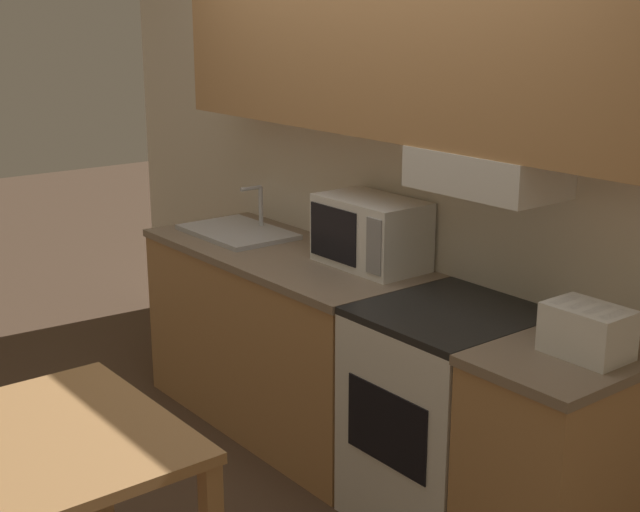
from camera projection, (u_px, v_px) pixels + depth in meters
ground_plane at (408, 442)px, 4.29m from camera, size 16.00×16.00×0.00m
wall_back at (409, 129)px, 3.83m from camera, size 5.08×0.38×2.55m
lower_counter_main at (284, 337)px, 4.39m from camera, size 1.59×0.67×0.89m
lower_counter_right_stub at (561, 471)px, 3.14m from camera, size 0.48×0.67×0.89m
stove_range at (447, 416)px, 3.56m from camera, size 0.62×0.66×0.89m
microwave at (371, 232)px, 3.98m from camera, size 0.51×0.31×0.31m
toaster at (587, 331)px, 2.97m from camera, size 0.28×0.19×0.17m
sink_basin at (237, 231)px, 4.57m from camera, size 0.59×0.40×0.24m
dining_table at (34, 475)px, 2.70m from camera, size 0.87×0.84×0.77m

